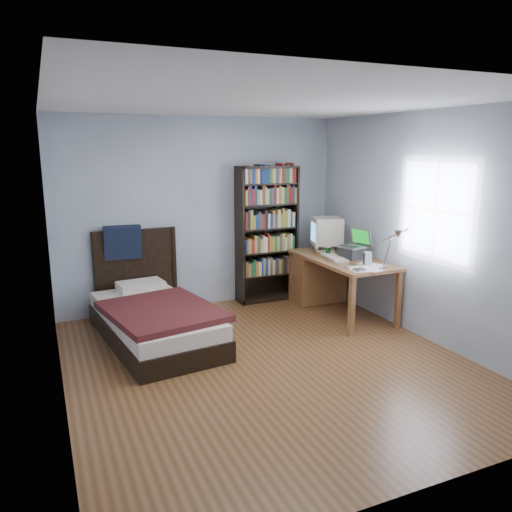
% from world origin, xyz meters
% --- Properties ---
extents(room, '(4.20, 4.24, 2.50)m').
position_xyz_m(room, '(0.03, -0.00, 1.25)').
color(room, '#563819').
rests_on(room, ground).
extents(desk, '(0.75, 1.56, 0.73)m').
position_xyz_m(desk, '(1.50, 1.45, 0.41)').
color(desk, brown).
rests_on(desk, floor).
extents(crt_monitor, '(0.51, 0.47, 0.46)m').
position_xyz_m(crt_monitor, '(1.56, 1.51, 0.99)').
color(crt_monitor, beige).
rests_on(crt_monitor, desk).
extents(laptop, '(0.38, 0.36, 0.39)m').
position_xyz_m(laptop, '(1.60, 0.94, 0.84)').
color(laptop, '#2D2D30').
rests_on(laptop, desk).
extents(desk_lamp, '(0.21, 0.46, 0.54)m').
position_xyz_m(desk_lamp, '(1.47, -0.04, 1.16)').
color(desk_lamp, '#99999E').
rests_on(desk_lamp, desk).
extents(keyboard, '(0.27, 0.51, 0.05)m').
position_xyz_m(keyboard, '(1.39, 1.02, 0.75)').
color(keyboard, beige).
rests_on(keyboard, desk).
extents(speaker, '(0.10, 0.10, 0.17)m').
position_xyz_m(speaker, '(1.56, 0.56, 0.81)').
color(speaker, gray).
rests_on(speaker, desk).
extents(soda_can, '(0.06, 0.06, 0.11)m').
position_xyz_m(soda_can, '(1.41, 1.20, 0.79)').
color(soda_can, '#07330A').
rests_on(soda_can, desk).
extents(mouse, '(0.06, 0.10, 0.03)m').
position_xyz_m(mouse, '(1.48, 1.31, 0.75)').
color(mouse, silver).
rests_on(mouse, desk).
extents(phone_silver, '(0.07, 0.10, 0.02)m').
position_xyz_m(phone_silver, '(1.27, 0.75, 0.74)').
color(phone_silver, '#BCBDC2').
rests_on(phone_silver, desk).
extents(phone_grey, '(0.07, 0.09, 0.02)m').
position_xyz_m(phone_grey, '(1.27, 0.54, 0.74)').
color(phone_grey, gray).
rests_on(phone_grey, desk).
extents(external_drive, '(0.12, 0.12, 0.02)m').
position_xyz_m(external_drive, '(1.31, 0.35, 0.74)').
color(external_drive, gray).
rests_on(external_drive, desk).
extents(bookshelf, '(0.84, 0.30, 1.86)m').
position_xyz_m(bookshelf, '(0.88, 1.94, 0.93)').
color(bookshelf, black).
rests_on(bookshelf, floor).
extents(bed, '(1.27, 2.12, 1.16)m').
position_xyz_m(bed, '(-0.90, 1.13, 0.26)').
color(bed, black).
rests_on(bed, floor).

